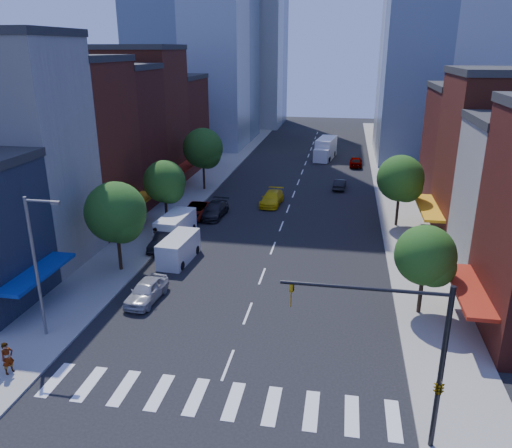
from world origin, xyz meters
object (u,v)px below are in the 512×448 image
at_px(parked_car_third, 195,210).
at_px(pedestrian_far, 155,237).
at_px(parked_car_front, 146,291).
at_px(traffic_car_far, 356,162).
at_px(pedestrian_near, 8,358).
at_px(cargo_van_near, 178,249).
at_px(traffic_car_oncoming, 340,184).
at_px(cargo_van_far, 175,227).
at_px(box_truck, 325,149).
at_px(parked_car_second, 166,240).
at_px(parked_car_rear, 214,210).
at_px(taxi, 272,198).

height_order(parked_car_third, pedestrian_far, pedestrian_far).
relative_size(parked_car_front, traffic_car_far, 0.99).
height_order(traffic_car_far, pedestrian_near, pedestrian_near).
distance_m(cargo_van_near, traffic_car_oncoming, 28.85).
bearing_deg(cargo_van_far, parked_car_front, -76.96).
height_order(parked_car_front, box_truck, box_truck).
relative_size(cargo_van_far, pedestrian_near, 2.96).
xyz_separation_m(cargo_van_far, pedestrian_far, (-0.99, -2.69, -0.11)).
bearing_deg(traffic_car_oncoming, parked_car_front, 73.12).
bearing_deg(box_truck, parked_car_front, -93.41).
bearing_deg(parked_car_second, parked_car_rear, 81.85).
distance_m(cargo_van_far, box_truck, 41.02).
xyz_separation_m(traffic_car_far, pedestrian_near, (-19.46, -55.93, 0.31)).
xyz_separation_m(traffic_car_oncoming, pedestrian_near, (-17.27, -42.44, 0.44)).
bearing_deg(pedestrian_near, parked_car_rear, 13.61).
height_order(cargo_van_far, traffic_car_oncoming, cargo_van_far).
relative_size(parked_car_third, pedestrian_near, 2.78).
distance_m(parked_car_second, cargo_van_near, 3.25).
distance_m(parked_car_second, traffic_car_oncoming, 27.63).
bearing_deg(traffic_car_oncoming, traffic_car_far, -94.44).
bearing_deg(parked_car_front, box_truck, 82.93).
height_order(parked_car_third, cargo_van_far, cargo_van_far).
xyz_separation_m(parked_car_front, cargo_van_near, (-0.01, 7.15, 0.30)).
height_order(parked_car_third, traffic_car_far, traffic_car_far).
xyz_separation_m(cargo_van_near, traffic_car_oncoming, (13.07, 25.72, -0.42)).
bearing_deg(parked_car_rear, traffic_car_oncoming, 49.86).
relative_size(parked_car_third, traffic_car_oncoming, 1.33).
bearing_deg(parked_car_rear, box_truck, 75.79).
distance_m(cargo_van_near, box_truck, 45.46).
height_order(traffic_car_oncoming, pedestrian_near, pedestrian_near).
distance_m(parked_car_rear, pedestrian_far, 10.08).
bearing_deg(taxi, parked_car_second, -112.74).
relative_size(parked_car_front, cargo_van_far, 0.82).
distance_m(taxi, pedestrian_far, 17.25).
height_order(parked_car_third, taxi, taxi).
relative_size(parked_car_second, cargo_van_near, 0.94).
height_order(cargo_van_far, taxi, cargo_van_far).
bearing_deg(traffic_car_far, box_truck, -44.97).
height_order(parked_car_third, cargo_van_near, cargo_van_near).
bearing_deg(parked_car_rear, taxi, 48.40).
distance_m(parked_car_second, pedestrian_far, 1.03).
height_order(box_truck, pedestrian_near, box_truck).
distance_m(parked_car_front, cargo_van_near, 7.16).
bearing_deg(traffic_car_far, parked_car_third, 58.82).
bearing_deg(parked_car_third, traffic_car_oncoming, 44.13).
bearing_deg(pedestrian_far, parked_car_rear, 148.18).
bearing_deg(traffic_car_far, cargo_van_far, 63.95).
height_order(parked_car_third, box_truck, box_truck).
bearing_deg(parked_car_front, pedestrian_near, -109.43).
bearing_deg(traffic_car_oncoming, cargo_van_near, 67.85).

